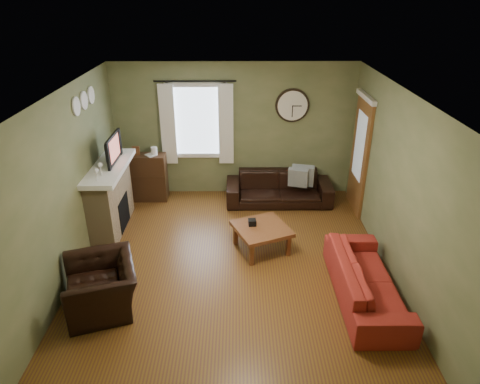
{
  "coord_description": "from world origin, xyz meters",
  "views": [
    {
      "loc": [
        0.06,
        -5.34,
        3.85
      ],
      "look_at": [
        0.1,
        0.4,
        1.05
      ],
      "focal_mm": 32.0,
      "sensor_mm": 36.0,
      "label": 1
    }
  ],
  "objects_px": {
    "armchair": "(101,286)",
    "coffee_table": "(261,238)",
    "bookshelf": "(146,177)",
    "sofa_red": "(366,280)",
    "sofa_brown": "(279,188)"
  },
  "relations": [
    {
      "from": "armchair",
      "to": "coffee_table",
      "type": "distance_m",
      "value": 2.53
    },
    {
      "from": "bookshelf",
      "to": "sofa_red",
      "type": "relative_size",
      "value": 0.47
    },
    {
      "from": "bookshelf",
      "to": "sofa_brown",
      "type": "bearing_deg",
      "value": -3.38
    },
    {
      "from": "armchair",
      "to": "coffee_table",
      "type": "bearing_deg",
      "value": 103.0
    },
    {
      "from": "sofa_brown",
      "to": "sofa_red",
      "type": "distance_m",
      "value": 2.99
    },
    {
      "from": "bookshelf",
      "to": "coffee_table",
      "type": "bearing_deg",
      "value": -40.43
    },
    {
      "from": "armchair",
      "to": "coffee_table",
      "type": "xyz_separation_m",
      "value": [
        2.15,
        1.32,
        -0.11
      ]
    },
    {
      "from": "sofa_brown",
      "to": "coffee_table",
      "type": "distance_m",
      "value": 1.73
    },
    {
      "from": "sofa_brown",
      "to": "sofa_red",
      "type": "bearing_deg",
      "value": -72.11
    },
    {
      "from": "sofa_red",
      "to": "coffee_table",
      "type": "height_order",
      "value": "sofa_red"
    },
    {
      "from": "armchair",
      "to": "coffee_table",
      "type": "relative_size",
      "value": 1.27
    },
    {
      "from": "sofa_red",
      "to": "coffee_table",
      "type": "distance_m",
      "value": 1.78
    },
    {
      "from": "sofa_brown",
      "to": "bookshelf",
      "type": "bearing_deg",
      "value": 176.62
    },
    {
      "from": "sofa_brown",
      "to": "armchair",
      "type": "height_order",
      "value": "armchair"
    },
    {
      "from": "sofa_brown",
      "to": "armchair",
      "type": "bearing_deg",
      "value": -130.6
    }
  ]
}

